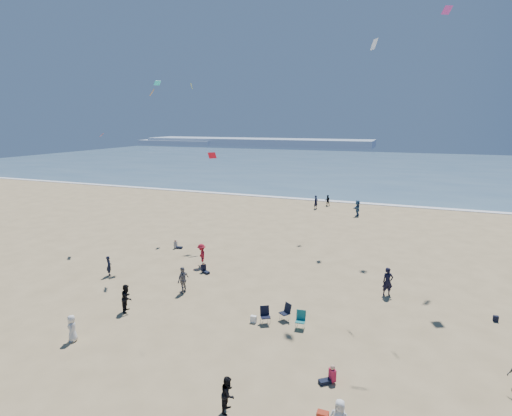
% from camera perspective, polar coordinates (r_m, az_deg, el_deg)
% --- Properties ---
extents(ground, '(220.00, 220.00, 0.00)m').
position_cam_1_polar(ground, '(19.09, -15.83, -24.79)').
color(ground, tan).
rests_on(ground, ground).
extents(ocean, '(220.00, 100.00, 0.06)m').
position_cam_1_polar(ocean, '(107.96, 15.79, 5.81)').
color(ocean, '#476B84').
rests_on(ocean, ground).
extents(surf_line, '(220.00, 1.20, 0.08)m').
position_cam_1_polar(surf_line, '(58.84, 11.13, 0.96)').
color(surf_line, white).
rests_on(surf_line, ground).
extents(headland_far, '(110.00, 20.00, 3.20)m').
position_cam_1_polar(headland_far, '(195.04, 0.00, 9.43)').
color(headland_far, '#7A8EA8').
rests_on(headland_far, ground).
extents(headland_near, '(40.00, 14.00, 2.00)m').
position_cam_1_polar(headland_near, '(208.40, -10.97, 9.22)').
color(headland_near, '#7A8EA8').
rests_on(headland_near, ground).
extents(standing_flyers, '(31.28, 41.83, 1.94)m').
position_cam_1_polar(standing_flyers, '(32.57, 5.70, -6.58)').
color(standing_flyers, black).
rests_on(standing_flyers, ground).
extents(seated_group, '(19.97, 20.44, 0.84)m').
position_cam_1_polar(seated_group, '(23.24, -3.59, -15.84)').
color(seated_group, white).
rests_on(seated_group, ground).
extents(chair_cluster, '(2.74, 1.63, 1.00)m').
position_cam_1_polar(chair_cluster, '(23.61, 3.92, -15.15)').
color(chair_cluster, black).
rests_on(chair_cluster, ground).
extents(white_tote, '(0.35, 0.20, 0.40)m').
position_cam_1_polar(white_tote, '(23.89, -0.36, -15.58)').
color(white_tote, white).
rests_on(white_tote, ground).
extents(black_backpack, '(0.30, 0.22, 0.38)m').
position_cam_1_polar(black_backpack, '(24.65, 6.74, -14.77)').
color(black_backpack, black).
rests_on(black_backpack, ground).
extents(cooler, '(0.45, 0.30, 0.30)m').
position_cam_1_polar(cooler, '(17.71, 9.50, -27.20)').
color(cooler, '#A12B17').
rests_on(cooler, ground).
extents(navy_bag, '(0.28, 0.18, 0.34)m').
position_cam_1_polar(navy_bag, '(27.75, 31.05, -13.38)').
color(navy_bag, black).
rests_on(navy_bag, ground).
extents(kites_aloft, '(44.09, 41.96, 29.57)m').
position_cam_1_polar(kites_aloft, '(25.76, 22.58, 16.87)').
color(kites_aloft, white).
rests_on(kites_aloft, ground).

